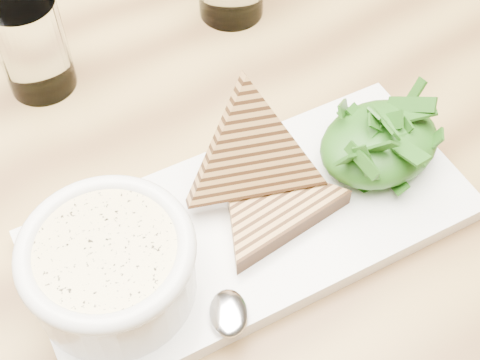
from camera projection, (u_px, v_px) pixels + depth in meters
table_top at (185, 238)px, 0.60m from camera, size 1.17×0.79×0.04m
table_leg_br at (346, 81)px, 1.25m from camera, size 0.06×0.06×0.71m
platter at (253, 224)px, 0.57m from camera, size 0.39×0.21×0.02m
soup_bowl at (112, 271)px, 0.51m from camera, size 0.13×0.13×0.05m
soup at (106, 251)px, 0.48m from camera, size 0.11×0.11×0.01m
bowl_rim at (105, 250)px, 0.48m from camera, size 0.13×0.13×0.01m
sandwich_flat at (270, 204)px, 0.56m from camera, size 0.14×0.14×0.02m
sandwich_lean at (253, 154)px, 0.55m from camera, size 0.18×0.18×0.16m
salad_base at (379, 143)px, 0.59m from camera, size 0.11×0.09×0.04m
arugula_pile at (380, 139)px, 0.58m from camera, size 0.11×0.10×0.05m
spoon_bowl at (229, 313)px, 0.51m from camera, size 0.05×0.05×0.01m
glass_near at (32, 46)px, 0.65m from camera, size 0.07×0.07×0.10m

